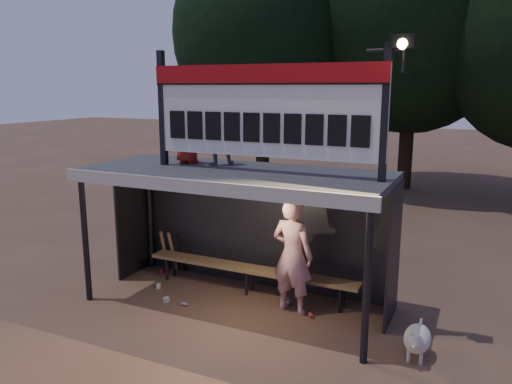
# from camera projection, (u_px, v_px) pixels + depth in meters

# --- Properties ---
(ground) EXTENTS (80.00, 80.00, 0.00)m
(ground) POSITION_uv_depth(u_px,v_px,m) (236.00, 304.00, 8.51)
(ground) COLOR brown
(ground) RESTS_ON ground
(player) EXTENTS (0.75, 0.54, 1.93)m
(player) POSITION_uv_depth(u_px,v_px,m) (292.00, 255.00, 8.05)
(player) COLOR white
(player) RESTS_ON ground
(child_a) EXTENTS (0.73, 0.70, 1.19)m
(child_a) POSITION_uv_depth(u_px,v_px,m) (217.00, 130.00, 8.49)
(child_a) COLOR slate
(child_a) RESTS_ON dugout_shelter
(child_b) EXTENTS (0.57, 0.43, 1.07)m
(child_b) POSITION_uv_depth(u_px,v_px,m) (187.00, 133.00, 8.63)
(child_b) COLOR #AB261A
(child_b) RESTS_ON dugout_shelter
(dugout_shelter) EXTENTS (5.10, 2.08, 2.32)m
(dugout_shelter) POSITION_uv_depth(u_px,v_px,m) (241.00, 196.00, 8.34)
(dugout_shelter) COLOR #38383A
(dugout_shelter) RESTS_ON ground
(scoreboard_assembly) EXTENTS (4.10, 0.27, 1.99)m
(scoreboard_assembly) POSITION_uv_depth(u_px,v_px,m) (266.00, 108.00, 7.58)
(scoreboard_assembly) COLOR black
(scoreboard_assembly) RESTS_ON dugout_shelter
(bench) EXTENTS (4.00, 0.35, 0.48)m
(bench) POSITION_uv_depth(u_px,v_px,m) (249.00, 270.00, 8.90)
(bench) COLOR olive
(bench) RESTS_ON ground
(tree_left) EXTENTS (6.46, 6.46, 9.27)m
(tree_left) POSITION_uv_depth(u_px,v_px,m) (263.00, 33.00, 17.88)
(tree_left) COLOR #302015
(tree_left) RESTS_ON ground
(tree_mid) EXTENTS (7.22, 7.22, 10.36)m
(tree_mid) POSITION_uv_depth(u_px,v_px,m) (414.00, 11.00, 17.01)
(tree_mid) COLOR black
(tree_mid) RESTS_ON ground
(dog) EXTENTS (0.36, 0.81, 0.49)m
(dog) POSITION_uv_depth(u_px,v_px,m) (417.00, 339.00, 6.76)
(dog) COLOR white
(dog) RESTS_ON ground
(bats) EXTENTS (0.49, 0.33, 0.84)m
(bats) POSITION_uv_depth(u_px,v_px,m) (173.00, 251.00, 9.90)
(bats) COLOR olive
(bats) RESTS_ON ground
(litter) EXTENTS (3.42, 1.22, 0.08)m
(litter) POSITION_uv_depth(u_px,v_px,m) (207.00, 295.00, 8.79)
(litter) COLOR maroon
(litter) RESTS_ON ground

